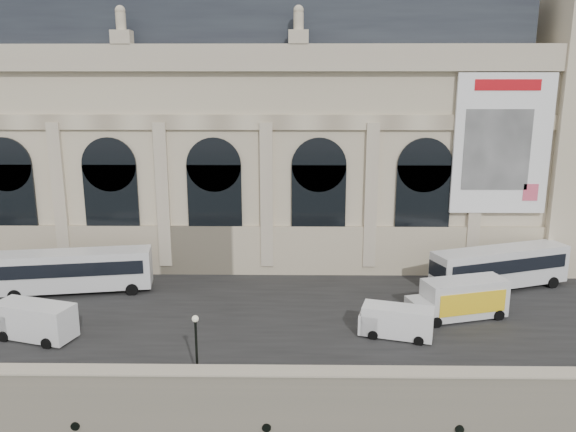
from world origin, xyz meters
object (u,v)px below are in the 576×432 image
van_b (30,320)px  bus_right (500,267)px  lamp_right (196,347)px  van_c (393,321)px  box_truck (459,299)px  bus_left (76,270)px

van_b → bus_right: bearing=15.5°
van_b → lamp_right: 14.45m
van_c → box_truck: (5.87, 3.47, 0.40)m
van_c → van_b: bearing=-178.7°
van_b → van_c: (26.94, 0.62, -0.19)m
bus_right → bus_left: bearing=-177.9°
bus_left → box_truck: bus_left is taller
van_c → box_truck: bearing=30.6°
bus_left → van_b: (0.12, -9.23, -0.79)m
bus_left → bus_right: (38.46, 1.44, 0.00)m
van_b → van_c: van_b is taller
bus_left → lamp_right: lamp_right is taller
bus_left → van_c: bus_left is taller
bus_left → van_c: size_ratio=2.37×
van_c → bus_left: bearing=162.3°
van_b → box_truck: 33.06m
van_b → van_c: bearing=1.3°
bus_left → box_truck: bearing=-8.9°
box_truck → van_b: bearing=-172.9°
bus_left → box_truck: (32.92, -5.14, -0.57)m
van_c → lamp_right: 14.98m
van_b → bus_left: bearing=90.7°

